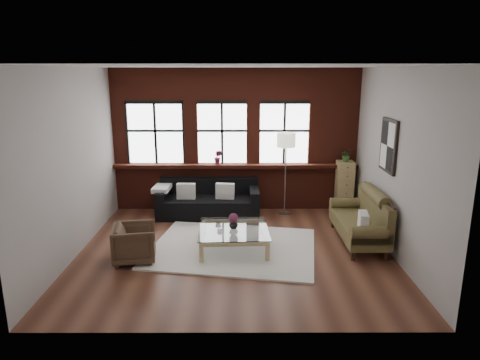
{
  "coord_description": "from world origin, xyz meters",
  "views": [
    {
      "loc": [
        0.09,
        -7.13,
        3.12
      ],
      "look_at": [
        0.1,
        0.6,
        1.15
      ],
      "focal_mm": 32.0,
      "sensor_mm": 36.0,
      "label": 1
    }
  ],
  "objects_px": {
    "coffee_table": "(234,239)",
    "drawer_chest": "(344,187)",
    "floor_lamp": "(285,171)",
    "vase": "(234,224)",
    "vintage_settee": "(358,217)",
    "armchair": "(134,243)",
    "dark_sofa": "(208,198)"
  },
  "relations": [
    {
      "from": "armchair",
      "to": "floor_lamp",
      "type": "height_order",
      "value": "floor_lamp"
    },
    {
      "from": "drawer_chest",
      "to": "floor_lamp",
      "type": "distance_m",
      "value": 1.42
    },
    {
      "from": "floor_lamp",
      "to": "dark_sofa",
      "type": "bearing_deg",
      "value": -176.51
    },
    {
      "from": "dark_sofa",
      "to": "vase",
      "type": "distance_m",
      "value": 1.95
    },
    {
      "from": "armchair",
      "to": "drawer_chest",
      "type": "bearing_deg",
      "value": -67.96
    },
    {
      "from": "armchair",
      "to": "vase",
      "type": "bearing_deg",
      "value": -84.02
    },
    {
      "from": "floor_lamp",
      "to": "vase",
      "type": "bearing_deg",
      "value": -119.64
    },
    {
      "from": "vintage_settee",
      "to": "armchair",
      "type": "relative_size",
      "value": 2.64
    },
    {
      "from": "vase",
      "to": "floor_lamp",
      "type": "bearing_deg",
      "value": 60.36
    },
    {
      "from": "vintage_settee",
      "to": "vase",
      "type": "bearing_deg",
      "value": -171.9
    },
    {
      "from": "vase",
      "to": "armchair",
      "type": "bearing_deg",
      "value": -164.03
    },
    {
      "from": "coffee_table",
      "to": "drawer_chest",
      "type": "relative_size",
      "value": 1.04
    },
    {
      "from": "armchair",
      "to": "floor_lamp",
      "type": "distance_m",
      "value": 3.76
    },
    {
      "from": "floor_lamp",
      "to": "armchair",
      "type": "bearing_deg",
      "value": -138.73
    },
    {
      "from": "armchair",
      "to": "vase",
      "type": "distance_m",
      "value": 1.74
    },
    {
      "from": "armchair",
      "to": "drawer_chest",
      "type": "xyz_separation_m",
      "value": [
        4.13,
        2.59,
        0.27
      ]
    },
    {
      "from": "vintage_settee",
      "to": "coffee_table",
      "type": "distance_m",
      "value": 2.36
    },
    {
      "from": "vintage_settee",
      "to": "armchair",
      "type": "xyz_separation_m",
      "value": [
        -3.98,
        -0.81,
        -0.17
      ]
    },
    {
      "from": "armchair",
      "to": "vase",
      "type": "relative_size",
      "value": 4.17
    },
    {
      "from": "vintage_settee",
      "to": "armchair",
      "type": "distance_m",
      "value": 4.06
    },
    {
      "from": "dark_sofa",
      "to": "coffee_table",
      "type": "relative_size",
      "value": 1.81
    },
    {
      "from": "vintage_settee",
      "to": "drawer_chest",
      "type": "height_order",
      "value": "drawer_chest"
    },
    {
      "from": "dark_sofa",
      "to": "armchair",
      "type": "distance_m",
      "value": 2.58
    },
    {
      "from": "vintage_settee",
      "to": "floor_lamp",
      "type": "height_order",
      "value": "floor_lamp"
    },
    {
      "from": "floor_lamp",
      "to": "coffee_table",
      "type": "bearing_deg",
      "value": -119.64
    },
    {
      "from": "coffee_table",
      "to": "drawer_chest",
      "type": "height_order",
      "value": "drawer_chest"
    },
    {
      "from": "vintage_settee",
      "to": "coffee_table",
      "type": "height_order",
      "value": "vintage_settee"
    },
    {
      "from": "drawer_chest",
      "to": "floor_lamp",
      "type": "height_order",
      "value": "floor_lamp"
    },
    {
      "from": "coffee_table",
      "to": "vase",
      "type": "xyz_separation_m",
      "value": [
        0.0,
        -0.0,
        0.29
      ]
    },
    {
      "from": "armchair",
      "to": "coffee_table",
      "type": "distance_m",
      "value": 1.73
    },
    {
      "from": "armchair",
      "to": "drawer_chest",
      "type": "relative_size",
      "value": 0.59
    },
    {
      "from": "vase",
      "to": "vintage_settee",
      "type": "bearing_deg",
      "value": 8.1
    }
  ]
}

